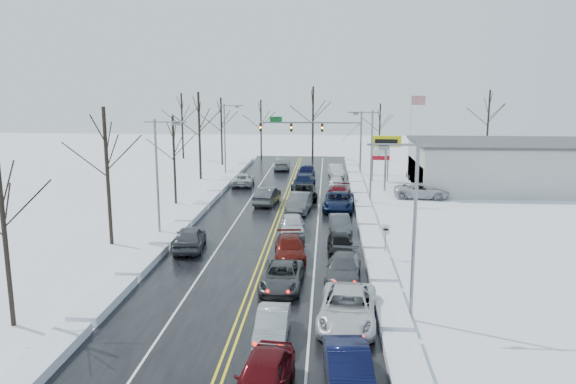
# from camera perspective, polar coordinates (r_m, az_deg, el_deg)

# --- Properties ---
(ground) EXTENTS (160.00, 160.00, 0.00)m
(ground) POSITION_cam_1_polar(r_m,az_deg,el_deg) (46.38, -1.32, -3.47)
(ground) COLOR silver
(ground) RESTS_ON ground
(road_surface) EXTENTS (14.00, 84.00, 0.01)m
(road_surface) POSITION_cam_1_polar(r_m,az_deg,el_deg) (48.31, -1.10, -2.87)
(road_surface) COLOR black
(road_surface) RESTS_ON ground
(snow_bank_left) EXTENTS (1.58, 72.00, 0.50)m
(snow_bank_left) POSITION_cam_1_polar(r_m,az_deg,el_deg) (49.56, -9.89, -2.68)
(snow_bank_left) COLOR silver
(snow_bank_left) RESTS_ON ground
(snow_bank_right) EXTENTS (1.58, 72.00, 0.50)m
(snow_bank_right) POSITION_cam_1_polar(r_m,az_deg,el_deg) (48.24, 7.94, -3.00)
(snow_bank_right) COLOR silver
(snow_bank_right) RESTS_ON ground
(traffic_signal_mast) EXTENTS (13.28, 0.39, 8.00)m
(traffic_signal_mast) POSITION_cam_1_polar(r_m,az_deg,el_deg) (72.94, 3.45, 6.24)
(traffic_signal_mast) COLOR slate
(traffic_signal_mast) RESTS_ON ground
(tires_plus_sign) EXTENTS (3.20, 0.34, 6.00)m
(tires_plus_sign) POSITION_cam_1_polar(r_m,az_deg,el_deg) (61.36, 9.93, 4.71)
(tires_plus_sign) COLOR slate
(tires_plus_sign) RESTS_ON ground
(used_vehicles_sign) EXTENTS (2.20, 0.22, 4.65)m
(used_vehicles_sign) POSITION_cam_1_polar(r_m,az_deg,el_deg) (67.49, 9.38, 3.87)
(used_vehicles_sign) COLOR slate
(used_vehicles_sign) RESTS_ON ground
(speed_limit_sign) EXTENTS (0.55, 0.09, 2.35)m
(speed_limit_sign) POSITION_cam_1_polar(r_m,az_deg,el_deg) (38.24, 9.88, -4.31)
(speed_limit_sign) COLOR slate
(speed_limit_sign) RESTS_ON ground
(flagpole) EXTENTS (1.87, 1.20, 10.00)m
(flagpole) POSITION_cam_1_polar(r_m,az_deg,el_deg) (75.69, 12.44, 6.53)
(flagpole) COLOR silver
(flagpole) RESTS_ON ground
(dealership_building) EXTENTS (20.40, 12.40, 5.30)m
(dealership_building) POSITION_cam_1_polar(r_m,az_deg,el_deg) (66.33, 21.35, 2.55)
(dealership_building) COLOR #B5B5B0
(dealership_building) RESTS_ON ground
(streetlight_se) EXTENTS (3.20, 0.25, 9.00)m
(streetlight_se) POSITION_cam_1_polar(r_m,az_deg,el_deg) (27.73, 12.37, -2.49)
(streetlight_se) COLOR slate
(streetlight_se) RESTS_ON ground
(streetlight_ne) EXTENTS (3.20, 0.25, 9.00)m
(streetlight_ne) POSITION_cam_1_polar(r_m,az_deg,el_deg) (55.20, 8.28, 4.38)
(streetlight_ne) COLOR slate
(streetlight_ne) RESTS_ON ground
(streetlight_sw) EXTENTS (3.20, 0.25, 9.00)m
(streetlight_sw) POSITION_cam_1_polar(r_m,az_deg,el_deg) (43.05, -12.93, 2.31)
(streetlight_sw) COLOR slate
(streetlight_sw) RESTS_ON ground
(streetlight_nw) EXTENTS (3.20, 0.25, 9.00)m
(streetlight_nw) POSITION_cam_1_polar(r_m,az_deg,el_deg) (70.10, -6.29, 5.86)
(streetlight_nw) COLOR slate
(streetlight_nw) RESTS_ON ground
(tree_left_a) EXTENTS (3.60, 3.60, 9.00)m
(tree_left_a) POSITION_cam_1_polar(r_m,az_deg,el_deg) (29.51, -27.13, -0.71)
(tree_left_a) COLOR #2D231C
(tree_left_a) RESTS_ON ground
(tree_left_b) EXTENTS (4.00, 4.00, 10.00)m
(tree_left_b) POSITION_cam_1_polar(r_m,az_deg,el_deg) (42.03, -18.01, 4.15)
(tree_left_b) COLOR #2D231C
(tree_left_b) RESTS_ON ground
(tree_left_c) EXTENTS (3.40, 3.40, 8.50)m
(tree_left_c) POSITION_cam_1_polar(r_m,az_deg,el_deg) (55.01, -11.55, 4.91)
(tree_left_c) COLOR #2D231C
(tree_left_c) RESTS_ON ground
(tree_left_d) EXTENTS (4.20, 4.20, 10.50)m
(tree_left_d) POSITION_cam_1_polar(r_m,az_deg,el_deg) (68.58, -9.03, 7.37)
(tree_left_d) COLOR #2D231C
(tree_left_d) RESTS_ON ground
(tree_left_e) EXTENTS (3.80, 3.80, 9.50)m
(tree_left_e) POSITION_cam_1_polar(r_m,az_deg,el_deg) (80.26, -6.80, 7.47)
(tree_left_e) COLOR #2D231C
(tree_left_e) RESTS_ON ground
(tree_far_a) EXTENTS (4.00, 4.00, 10.00)m
(tree_far_a) POSITION_cam_1_polar(r_m,az_deg,el_deg) (87.68, -10.74, 7.89)
(tree_far_a) COLOR #2D231C
(tree_far_a) RESTS_ON ground
(tree_far_b) EXTENTS (3.60, 3.60, 9.00)m
(tree_far_b) POSITION_cam_1_polar(r_m,az_deg,el_deg) (86.46, -2.77, 7.56)
(tree_far_b) COLOR #2D231C
(tree_far_b) RESTS_ON ground
(tree_far_c) EXTENTS (4.40, 4.40, 11.00)m
(tree_far_c) POSITION_cam_1_polar(r_m,az_deg,el_deg) (83.80, 2.56, 8.41)
(tree_far_c) COLOR #2D231C
(tree_far_c) RESTS_ON ground
(tree_far_d) EXTENTS (3.40, 3.40, 8.50)m
(tree_far_d) POSITION_cam_1_polar(r_m,az_deg,el_deg) (85.72, 9.32, 7.16)
(tree_far_d) COLOR #2D231C
(tree_far_d) RESTS_ON ground
(tree_far_e) EXTENTS (4.20, 4.20, 10.50)m
(tree_far_e) POSITION_cam_1_polar(r_m,az_deg,el_deg) (89.01, 19.73, 7.71)
(tree_far_e) COLOR #2D231C
(tree_far_e) RESTS_ON ground
(queued_car_1) EXTENTS (1.47, 4.17, 1.37)m
(queued_car_1) POSITION_cam_1_polar(r_m,az_deg,el_deg) (26.92, -1.59, -14.67)
(queued_car_1) COLOR #95989C
(queued_car_1) RESTS_ON ground
(queued_car_2) EXTENTS (2.43, 5.08, 1.40)m
(queued_car_2) POSITION_cam_1_polar(r_m,az_deg,el_deg) (32.93, -0.64, -9.70)
(queued_car_2) COLOR #383B3D
(queued_car_2) RESTS_ON ground
(queued_car_3) EXTENTS (2.53, 5.22, 1.46)m
(queued_car_3) POSITION_cam_1_polar(r_m,az_deg,el_deg) (38.01, 0.20, -6.80)
(queued_car_3) COLOR #4F100A
(queued_car_3) RESTS_ON ground
(queued_car_4) EXTENTS (2.22, 4.78, 1.58)m
(queued_car_4) POSITION_cam_1_polar(r_m,az_deg,el_deg) (43.80, 0.44, -4.36)
(queued_car_4) COLOR silver
(queued_car_4) RESTS_ON ground
(queued_car_5) EXTENTS (2.33, 5.38, 1.72)m
(queued_car_5) POSITION_cam_1_polar(r_m,az_deg,el_deg) (51.35, 1.14, -2.03)
(queued_car_5) COLOR #46484B
(queued_car_5) RESTS_ON ground
(queued_car_6) EXTENTS (2.89, 5.36, 1.43)m
(queued_car_6) POSITION_cam_1_polar(r_m,az_deg,el_deg) (56.98, 1.67, -0.71)
(queued_car_6) COLOR black
(queued_car_6) RESTS_ON ground
(queued_car_7) EXTENTS (2.73, 5.70, 1.60)m
(queued_car_7) POSITION_cam_1_polar(r_m,az_deg,el_deg) (61.89, 1.60, 0.25)
(queued_car_7) COLOR black
(queued_car_7) RESTS_ON ground
(queued_car_8) EXTENTS (2.29, 5.01, 1.67)m
(queued_car_8) POSITION_cam_1_polar(r_m,az_deg,el_deg) (69.01, 1.83, 1.39)
(queued_car_8) COLOR black
(queued_car_8) RESTS_ON ground
(queued_car_10) EXTENTS (3.24, 6.20, 1.66)m
(queued_car_10) POSITION_cam_1_polar(r_m,az_deg,el_deg) (28.51, 6.04, -13.19)
(queued_car_10) COLOR silver
(queued_car_10) RESTS_ON ground
(queued_car_11) EXTENTS (2.48, 5.14, 1.44)m
(queued_car_11) POSITION_cam_1_polar(r_m,az_deg,el_deg) (34.40, 5.63, -8.82)
(queued_car_11) COLOR #414346
(queued_car_11) RESTS_ON ground
(queued_car_12) EXTENTS (1.86, 4.34, 1.46)m
(queued_car_12) POSITION_cam_1_polar(r_m,az_deg,el_deg) (39.13, 5.30, -6.32)
(queued_car_12) COLOR black
(queued_car_12) RESTS_ON ground
(queued_car_13) EXTENTS (1.85, 4.30, 1.38)m
(queued_car_13) POSITION_cam_1_polar(r_m,az_deg,el_deg) (44.69, 5.31, -4.09)
(queued_car_13) COLOR #3D3F42
(queued_car_13) RESTS_ON ground
(queued_car_14) EXTENTS (3.15, 6.08, 1.64)m
(queued_car_14) POSITION_cam_1_polar(r_m,az_deg,el_deg) (52.25, 5.15, -1.84)
(queued_car_14) COLOR black
(queued_car_14) RESTS_ON ground
(queued_car_15) EXTENTS (2.81, 5.44, 1.51)m
(queued_car_15) POSITION_cam_1_polar(r_m,az_deg,el_deg) (56.03, 5.14, -0.95)
(queued_car_15) COLOR #530B11
(queued_car_15) RESTS_ON ground
(queued_car_16) EXTENTS (1.77, 4.02, 1.35)m
(queued_car_16) POSITION_cam_1_polar(r_m,az_deg,el_deg) (62.65, 4.90, 0.35)
(queued_car_16) COLOR white
(queued_car_16) RESTS_ON ground
(queued_car_17) EXTENTS (2.15, 4.83, 1.54)m
(queued_car_17) POSITION_cam_1_polar(r_m,az_deg,el_deg) (70.31, 4.89, 1.54)
(queued_car_17) COLOR silver
(queued_car_17) RESTS_ON ground
(oncoming_car_0) EXTENTS (2.34, 5.24, 1.67)m
(oncoming_car_0) POSITION_cam_1_polar(r_m,az_deg,el_deg) (54.64, -2.13, -1.22)
(oncoming_car_0) COLOR #46484B
(oncoming_car_0) RESTS_ON ground
(oncoming_car_1) EXTENTS (2.61, 5.19, 1.41)m
(oncoming_car_1) POSITION_cam_1_polar(r_m,az_deg,el_deg) (64.48, -4.56, 0.67)
(oncoming_car_1) COLOR silver
(oncoming_car_1) RESTS_ON ground
(oncoming_car_2) EXTENTS (2.43, 5.42, 1.54)m
(oncoming_car_2) POSITION_cam_1_polar(r_m,az_deg,el_deg) (76.00, -0.63, 2.30)
(oncoming_car_2) COLOR gray
(oncoming_car_2) RESTS_ON ground
(oncoming_car_3) EXTENTS (2.56, 5.19, 1.70)m
(oncoming_car_3) POSITION_cam_1_polar(r_m,az_deg,el_deg) (40.70, -9.91, -5.75)
(oncoming_car_3) COLOR #46484B
(oncoming_car_3) RESTS_ON ground
(parked_car_0) EXTENTS (5.78, 3.10, 1.54)m
(parked_car_0) POSITION_cam_1_polar(r_m,az_deg,el_deg) (58.91, 13.37, -0.61)
(parked_car_0) COLOR silver
(parked_car_0) RESTS_ON ground
(parked_car_1) EXTENTS (2.49, 5.16, 1.45)m
(parked_car_1) POSITION_cam_1_polar(r_m,az_deg,el_deg) (62.40, 15.60, -0.07)
(parked_car_1) COLOR #95989C
(parked_car_1) RESTS_ON ground
(parked_car_2) EXTENTS (1.87, 4.36, 1.47)m
(parked_car_2) POSITION_cam_1_polar(r_m,az_deg,el_deg) (69.96, 12.73, 1.25)
(parked_car_2) COLOR black
(parked_car_2) RESTS_ON ground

